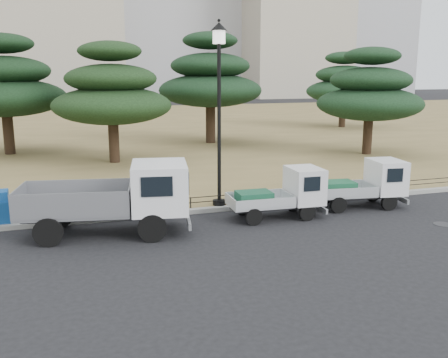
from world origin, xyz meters
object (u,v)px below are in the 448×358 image
object	(u,v)px
truck_large	(116,196)
street_lamp	(219,84)
truck_kei_rear	(365,184)
truck_kei_front	(283,193)

from	to	relation	value
truck_large	street_lamp	bearing A→B (deg)	34.98
street_lamp	truck_kei_rear	bearing A→B (deg)	-14.78
truck_large	street_lamp	world-z (taller)	street_lamp
truck_kei_rear	street_lamp	distance (m)	6.47
truck_large	truck_kei_rear	world-z (taller)	truck_large
truck_kei_front	street_lamp	size ratio (longest dim) A/B	0.51
truck_kei_front	truck_large	bearing A→B (deg)	-176.82
truck_kei_front	truck_kei_rear	bearing A→B (deg)	8.00
truck_kei_front	truck_kei_rear	world-z (taller)	truck_kei_rear
truck_kei_rear	street_lamp	size ratio (longest dim) A/B	0.54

